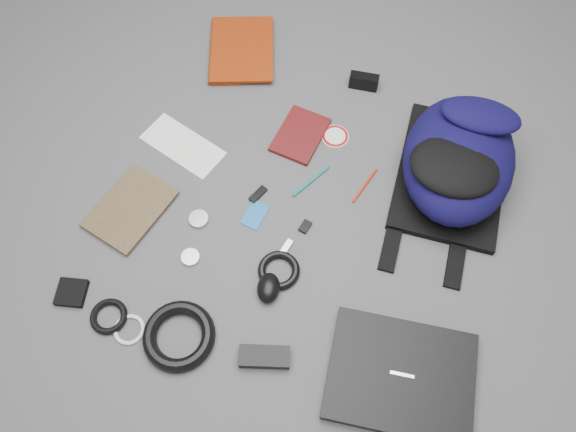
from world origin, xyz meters
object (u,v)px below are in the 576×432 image
at_px(dvd_case, 300,135).
at_px(power_brick, 264,357).
at_px(pouch, 72,293).
at_px(backpack, 459,159).
at_px(laptop, 401,376).
at_px(compact_camera, 364,81).
at_px(comic_book, 107,195).
at_px(textbook_red, 210,51).
at_px(mouse, 268,288).

xyz_separation_m(dvd_case, power_brick, (0.17, -0.64, 0.01)).
distance_m(dvd_case, pouch, 0.77).
xyz_separation_m(backpack, dvd_case, (-0.45, -0.04, -0.09)).
xyz_separation_m(backpack, power_brick, (-0.28, -0.68, -0.08)).
bearing_deg(laptop, compact_camera, 104.28).
xyz_separation_m(backpack, laptop, (0.04, -0.59, -0.08)).
height_order(laptop, dvd_case, laptop).
xyz_separation_m(laptop, compact_camera, (-0.38, 0.80, 0.01)).
xyz_separation_m(laptop, pouch, (-0.84, -0.13, -0.01)).
relative_size(comic_book, pouch, 3.15).
bearing_deg(dvd_case, pouch, -114.80).
relative_size(laptop, power_brick, 2.80).
relative_size(backpack, pouch, 6.34).
height_order(textbook_red, mouse, mouse).
bearing_deg(pouch, textbook_red, 92.39).
distance_m(comic_book, power_brick, 0.64).
height_order(laptop, pouch, laptop).
distance_m(compact_camera, mouse, 0.72).
height_order(textbook_red, comic_book, textbook_red).
distance_m(compact_camera, power_brick, 0.89).
distance_m(mouse, pouch, 0.51).
xyz_separation_m(comic_book, dvd_case, (0.42, 0.40, -0.00)).
bearing_deg(comic_book, backpack, 36.26).
bearing_deg(laptop, mouse, 157.51).
distance_m(backpack, mouse, 0.62).
distance_m(backpack, comic_book, 0.97).
bearing_deg(power_brick, textbook_red, 103.26).
xyz_separation_m(comic_book, power_brick, (0.59, -0.24, 0.01)).
bearing_deg(textbook_red, compact_camera, -16.34).
distance_m(backpack, pouch, 1.08).
height_order(comic_book, pouch, pouch).
bearing_deg(mouse, power_brick, -85.22).
relative_size(comic_book, compact_camera, 2.59).
xyz_separation_m(mouse, pouch, (-0.46, -0.20, -0.01)).
bearing_deg(laptop, dvd_case, 120.40).
bearing_deg(pouch, laptop, 8.63).
bearing_deg(comic_book, mouse, 1.07).
relative_size(textbook_red, dvd_case, 1.54).
bearing_deg(power_brick, laptop, -5.97).
relative_size(backpack, dvd_case, 2.62).
bearing_deg(backpack, compact_camera, 140.85).
distance_m(textbook_red, compact_camera, 0.50).
height_order(textbook_red, dvd_case, textbook_red).
bearing_deg(backpack, laptop, -93.18).
bearing_deg(power_brick, comic_book, 136.79).
relative_size(laptop, comic_book, 1.50).
relative_size(textbook_red, compact_camera, 3.07).
relative_size(backpack, power_brick, 3.76).
bearing_deg(dvd_case, mouse, -74.55).
bearing_deg(compact_camera, comic_book, -139.83).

